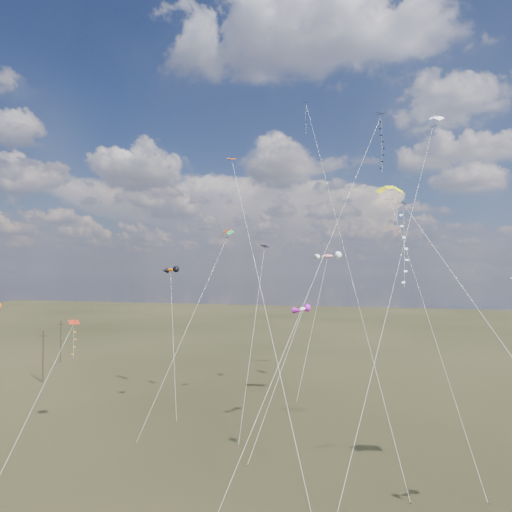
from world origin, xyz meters
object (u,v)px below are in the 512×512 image
(utility_pole_far, at_px, (61,341))
(parafoil_yellow, at_px, (390,188))
(diamond_black_high, at_px, (376,154))
(utility_pole_near, at_px, (43,356))

(utility_pole_far, bearing_deg, parafoil_yellow, -18.68)
(diamond_black_high, xyz_separation_m, parafoil_yellow, (1.53, 0.74, -3.81))
(utility_pole_near, bearing_deg, diamond_black_high, -7.99)
(utility_pole_far, relative_size, parafoil_yellow, 0.29)
(utility_pole_far, bearing_deg, diamond_black_high, -19.77)
(utility_pole_near, xyz_separation_m, diamond_black_high, (50.76, -7.12, 26.52))
(utility_pole_near, relative_size, utility_pole_far, 1.00)
(utility_pole_near, height_order, parafoil_yellow, parafoil_yellow)
(utility_pole_near, height_order, diamond_black_high, diamond_black_high)
(utility_pole_near, distance_m, diamond_black_high, 57.71)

